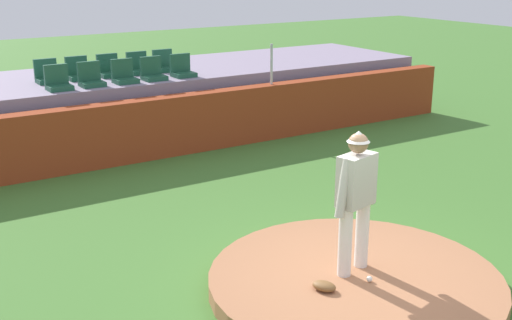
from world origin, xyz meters
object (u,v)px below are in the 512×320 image
(baseball, at_px, (369,279))
(stadium_chair_1, at_px, (91,79))
(stadium_chair_2, at_px, (124,75))
(stadium_chair_5, at_px, (47,75))
(stadium_chair_4, at_px, (182,70))
(stadium_chair_9, at_px, (164,64))
(stadium_chair_6, at_px, (78,72))
(pitcher, at_px, (356,192))
(stadium_chair_0, at_px, (58,82))
(stadium_chair_3, at_px, (153,73))
(fielding_glove, at_px, (324,286))
(stadium_chair_7, at_px, (109,69))
(stadium_chair_8, at_px, (138,67))

(baseball, distance_m, stadium_chair_1, 8.05)
(stadium_chair_2, distance_m, stadium_chair_5, 1.65)
(stadium_chair_4, height_order, stadium_chair_9, same)
(baseball, relative_size, stadium_chair_9, 0.15)
(stadium_chair_2, distance_m, stadium_chair_6, 1.16)
(pitcher, bearing_deg, stadium_chair_6, 81.33)
(stadium_chair_4, bearing_deg, stadium_chair_0, 1.00)
(stadium_chair_2, bearing_deg, stadium_chair_3, 179.83)
(fielding_glove, xyz_separation_m, stadium_chair_9, (1.97, 8.68, 1.35))
(stadium_chair_9, bearing_deg, fielding_glove, 77.22)
(pitcher, relative_size, stadium_chair_5, 3.68)
(stadium_chair_3, height_order, stadium_chair_5, same)
(pitcher, xyz_separation_m, stadium_chair_4, (1.36, 7.56, 0.34))
(baseball, height_order, fielding_glove, fielding_glove)
(stadium_chair_2, relative_size, stadium_chair_6, 1.00)
(stadium_chair_1, xyz_separation_m, stadium_chair_4, (2.12, 0.02, 0.00))
(pitcher, relative_size, stadium_chair_6, 3.68)
(baseball, height_order, stadium_chair_2, stadium_chair_2)
(pitcher, xyz_separation_m, stadium_chair_7, (-0.03, 8.45, 0.34))
(stadium_chair_0, distance_m, stadium_chair_9, 2.95)
(stadium_chair_1, relative_size, stadium_chair_8, 1.00)
(stadium_chair_3, xyz_separation_m, stadium_chair_5, (-2.05, 0.89, 0.00))
(stadium_chair_2, height_order, stadium_chair_8, same)
(stadium_chair_6, bearing_deg, stadium_chair_9, -179.64)
(stadium_chair_0, distance_m, stadium_chair_2, 1.42)
(stadium_chair_2, relative_size, stadium_chair_4, 1.00)
(pitcher, relative_size, baseball, 24.84)
(stadium_chair_6, relative_size, stadium_chair_9, 1.00)
(stadium_chair_2, distance_m, stadium_chair_9, 1.65)
(stadium_chair_1, height_order, stadium_chair_8, same)
(stadium_chair_1, distance_m, stadium_chair_8, 1.68)
(fielding_glove, xyz_separation_m, stadium_chair_7, (0.60, 8.67, 1.35))
(stadium_chair_4, distance_m, stadium_chair_9, 0.90)
(stadium_chair_2, bearing_deg, stadium_chair_7, -90.16)
(stadium_chair_2, xyz_separation_m, stadium_chair_9, (1.37, 0.93, 0.00))
(baseball, bearing_deg, stadium_chair_0, 100.27)
(pitcher, bearing_deg, stadium_chair_2, 76.56)
(fielding_glove, height_order, stadium_chair_0, stadium_chair_0)
(stadium_chair_1, relative_size, stadium_chair_9, 1.00)
(stadium_chair_3, relative_size, stadium_chair_4, 1.00)
(baseball, bearing_deg, stadium_chair_7, 90.00)
(stadium_chair_3, bearing_deg, stadium_chair_6, -33.77)
(stadium_chair_2, height_order, stadium_chair_7, same)
(pitcher, height_order, stadium_chair_2, pitcher)
(baseball, relative_size, stadium_chair_2, 0.15)
(stadium_chair_7, bearing_deg, fielding_glove, 86.02)
(stadium_chair_5, bearing_deg, stadium_chair_8, -179.74)
(stadium_chair_7, bearing_deg, stadium_chair_6, 0.24)
(stadium_chair_0, bearing_deg, stadium_chair_4, -179.00)
(stadium_chair_5, distance_m, stadium_chair_6, 0.68)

